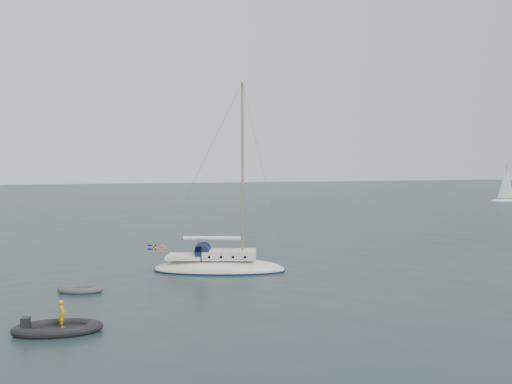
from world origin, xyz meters
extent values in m
plane|color=black|center=(0.00, 0.00, 0.00)|extent=(300.00, 300.00, 0.00)
ellipsoid|color=white|center=(-2.39, 0.96, 0.14)|extent=(8.62, 2.68, 1.44)
cube|color=silver|center=(-1.72, 0.96, 1.13)|extent=(3.45, 1.82, 0.53)
cube|color=white|center=(-4.69, 0.96, 0.98)|extent=(2.30, 1.82, 0.24)
cylinder|color=#0F1C3A|center=(-3.49, 0.96, 1.39)|extent=(0.92, 1.58, 0.92)
cube|color=#0F1C3A|center=(-3.68, 0.96, 1.59)|extent=(0.43, 1.58, 0.38)
cylinder|color=olive|center=(-0.86, 0.96, 6.61)|extent=(0.14, 0.14, 11.50)
cylinder|color=olive|center=(-0.86, 0.96, 7.19)|extent=(0.05, 2.11, 0.05)
cylinder|color=olive|center=(-2.87, 0.96, 2.16)|extent=(4.02, 0.10, 0.10)
cylinder|color=silver|center=(-2.87, 0.96, 2.20)|extent=(3.74, 0.27, 0.27)
cylinder|color=gray|center=(-6.22, 0.96, 1.39)|extent=(0.04, 2.11, 0.04)
torus|color=#FD5E12|center=(-6.27, 1.53, 1.39)|extent=(0.52, 0.10, 0.52)
cylinder|color=olive|center=(-6.56, 0.96, 1.29)|extent=(0.03, 0.03, 0.86)
cube|color=navy|center=(-6.84, 0.96, 1.58)|extent=(0.57, 0.02, 0.36)
cube|color=#E6A200|center=(-6.84, 0.96, 1.58)|extent=(0.59, 0.03, 0.09)
cube|color=#E6A200|center=(-6.74, 0.96, 1.58)|extent=(0.09, 0.03, 0.38)
cylinder|color=black|center=(-2.96, 1.88, 1.13)|extent=(0.17, 0.06, 0.17)
cylinder|color=black|center=(-2.96, 0.04, 1.13)|extent=(0.17, 0.06, 0.17)
cylinder|color=black|center=(-2.20, 1.88, 1.13)|extent=(0.17, 0.06, 0.17)
cylinder|color=black|center=(-2.20, 0.04, 1.13)|extent=(0.17, 0.06, 0.17)
cylinder|color=black|center=(-1.43, 1.88, 1.13)|extent=(0.17, 0.06, 0.17)
cylinder|color=black|center=(-1.43, 0.04, 1.13)|extent=(0.17, 0.06, 0.17)
cylinder|color=black|center=(-0.66, 1.88, 1.13)|extent=(0.17, 0.06, 0.17)
cylinder|color=black|center=(-0.66, 0.04, 1.13)|extent=(0.17, 0.06, 0.17)
cube|color=#47484B|center=(-10.88, -2.18, 0.11)|extent=(1.52, 0.63, 0.09)
cube|color=black|center=(-11.36, -8.91, 0.14)|extent=(2.32, 0.97, 0.12)
cube|color=black|center=(-12.62, -8.91, 0.44)|extent=(0.34, 0.34, 0.58)
imported|color=#DB9A05|center=(-11.16, -8.91, 0.78)|extent=(0.36, 0.49, 1.22)
ellipsoid|color=silver|center=(61.10, 45.35, 0.05)|extent=(5.50, 1.83, 0.92)
cylinder|color=gray|center=(61.10, 45.35, 3.67)|extent=(0.09, 0.09, 6.42)
cone|color=silver|center=(61.06, 45.35, 3.67)|extent=(2.93, 2.93, 5.96)
camera|label=1|loc=(-8.94, -30.98, 7.13)|focal=35.00mm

